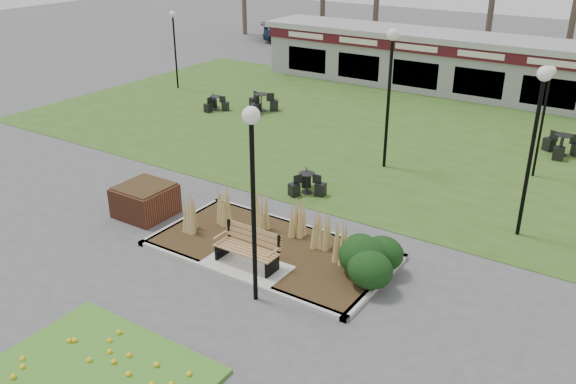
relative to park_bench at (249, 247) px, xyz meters
The scene contains 19 objects.
ground 0.64m from the park_bench, 90.00° to the right, with size 100.00×100.00×0.00m, color #515154.
lawn 11.77m from the park_bench, 90.00° to the left, with size 34.00×16.00×0.02m, color #34591C.
flower_bed 4.88m from the park_bench, 90.00° to the right, with size 4.20×3.00×0.16m.
planting_bed 1.70m from the park_bench, 40.83° to the left, with size 6.75×3.40×1.27m.
park_bench is the anchor object (origin of this frame).
brick_planter 4.47m from the park_bench, behind, with size 1.50×1.50×0.95m.
food_pavilion 19.73m from the park_bench, 90.00° to the left, with size 24.60×3.40×2.90m.
lamp_post_near_left 3.13m from the park_bench, 47.23° to the right, with size 0.38×0.38×4.63m.
lamp_post_mid_left 8.73m from the park_bench, 90.83° to the left, with size 0.40×0.40×4.86m.
lamp_post_mid_right 11.42m from the park_bench, 66.08° to the left, with size 0.32×0.32×3.82m.
lamp_post_far_right 8.16m from the park_bench, 46.78° to the left, with size 0.39×0.39×4.76m.
lamp_post_far_left 18.90m from the park_bench, 138.25° to the left, with size 0.33×0.33×3.95m.
bistro_set_a 14.27m from the park_bench, 133.00° to the left, with size 1.21×1.12×0.65m.
bistro_set_b 13.90m from the park_bench, 124.42° to the left, with size 1.49×1.41×0.80m.
bistro_set_c 4.92m from the park_bench, 104.43° to the left, with size 1.13×1.25×0.67m.
bistro_set_d 13.83m from the park_bench, 69.15° to the left, with size 1.50×1.31×0.80m.
car_silver 26.94m from the park_bench, 119.03° to the left, with size 1.59×3.96×1.35m, color #ADACB1.
car_black 30.69m from the park_bench, 119.44° to the left, with size 1.52×4.36×1.44m, color black.
car_blue 30.94m from the park_bench, 120.16° to the left, with size 2.09×5.13×1.49m, color navy.
Camera 1 is at (8.18, -10.36, 8.06)m, focal length 38.00 mm.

